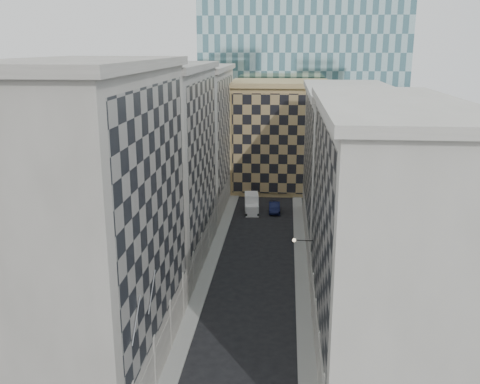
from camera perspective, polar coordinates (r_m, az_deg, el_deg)
The scene contains 13 objects.
sidewalk_west at distance 61.14m, azimuth -3.41°, elevation -8.31°, with size 1.50×100.00×0.15m, color #989893.
sidewalk_east at distance 60.59m, azimuth 6.58°, elevation -8.61°, with size 1.50×100.00×0.15m, color #989893.
bldg_left_a at distance 41.04m, azimuth -15.36°, elevation -3.31°, with size 10.80×22.80×23.70m.
bldg_left_b at distance 61.50m, azimuth -8.37°, elevation 2.74°, with size 10.80×22.80×22.70m.
bldg_left_c at distance 82.76m, azimuth -4.90°, elevation 5.72°, with size 10.80×22.80×21.70m.
bldg_right_a at distance 43.51m, azimuth 14.92°, elevation -4.30°, with size 10.80×26.80×20.70m.
bldg_right_b at distance 69.41m, azimuth 11.25°, elevation 2.79°, with size 10.80×28.80×19.70m.
tan_block at distance 94.51m, azimuth 4.22°, elevation 6.07°, with size 16.80×14.80×18.80m.
church_tower at distance 107.47m, azimuth 3.42°, elevation 16.57°, with size 7.20×7.20×51.50m.
flagpoles_left at distance 36.63m, azimuth -10.16°, elevation -11.80°, with size 0.10×6.33×2.33m.
bracket_lamp at distance 52.70m, azimuth 5.99°, elevation -5.14°, with size 1.98×0.36×0.36m.
box_truck at distance 81.48m, azimuth 1.25°, elevation -1.34°, with size 2.53×5.18×2.75m.
dark_car at distance 81.74m, azimuth 3.69°, elevation -1.62°, with size 1.65×4.74×1.56m, color #0E1333.
Camera 1 is at (3.18, -25.39, 24.55)m, focal length 40.00 mm.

